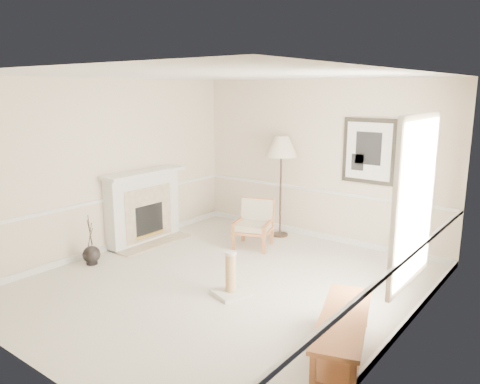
# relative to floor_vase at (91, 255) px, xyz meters

# --- Properties ---
(ground) EXTENTS (5.50, 5.50, 0.00)m
(ground) POSITION_rel_floor_vase_xyz_m (2.15, 0.68, -0.15)
(ground) COLOR silver
(ground) RESTS_ON ground
(room) EXTENTS (5.04, 5.54, 2.92)m
(room) POSITION_rel_floor_vase_xyz_m (2.29, 0.75, 1.72)
(room) COLOR beige
(room) RESTS_ON ground
(fireplace) EXTENTS (0.64, 1.64, 1.31)m
(fireplace) POSITION_rel_floor_vase_xyz_m (-0.19, 1.28, 0.49)
(fireplace) COLOR white
(fireplace) RESTS_ON ground
(floor_vase) EXTENTS (0.28, 0.28, 0.81)m
(floor_vase) POSITION_rel_floor_vase_xyz_m (0.00, 0.00, 0.00)
(floor_vase) COLOR black
(floor_vase) RESTS_ON ground
(armchair) EXTENTS (0.80, 0.83, 0.82)m
(armchair) POSITION_rel_floor_vase_xyz_m (1.52, 2.32, 0.29)
(armchair) COLOR #975E30
(armchair) RESTS_ON ground
(floor_lamp) EXTENTS (0.75, 0.75, 1.89)m
(floor_lamp) POSITION_rel_floor_vase_xyz_m (1.56, 3.08, 1.50)
(floor_lamp) COLOR black
(floor_lamp) RESTS_ON ground
(bench) EXTENTS (0.94, 1.63, 0.45)m
(bench) POSITION_rel_floor_vase_xyz_m (4.30, 0.01, 0.15)
(bench) COLOR #975E30
(bench) RESTS_ON ground
(scratching_post) EXTENTS (0.55, 0.55, 0.62)m
(scratching_post) POSITION_rel_floor_vase_xyz_m (2.46, 0.46, 0.04)
(scratching_post) COLOR silver
(scratching_post) RESTS_ON ground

